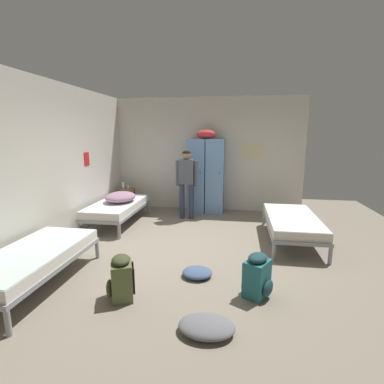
{
  "coord_description": "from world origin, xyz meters",
  "views": [
    {
      "loc": [
        0.79,
        -4.68,
        1.97
      ],
      "look_at": [
        0.0,
        0.27,
        0.95
      ],
      "focal_mm": 26.76,
      "sensor_mm": 36.0,
      "label": 1
    }
  ],
  "objects_px": {
    "bed_left_front": "(32,258)",
    "backpack_teal": "(258,276)",
    "shelf_unit": "(126,197)",
    "water_bottle": "(123,185)",
    "lotion_bottle": "(128,187)",
    "clothes_pile_denim": "(197,272)",
    "bed_left_rear": "(117,207)",
    "bedding_heap": "(120,197)",
    "bed_right": "(292,222)",
    "locker_bank": "(206,174)",
    "backpack_olive": "(121,278)",
    "clothes_pile_grey": "(207,326)",
    "person_traveler": "(187,178)"
  },
  "relations": [
    {
      "from": "locker_bank",
      "to": "backpack_teal",
      "type": "height_order",
      "value": "locker_bank"
    },
    {
      "from": "bed_left_rear",
      "to": "backpack_teal",
      "type": "relative_size",
      "value": 3.45
    },
    {
      "from": "bed_left_rear",
      "to": "person_traveler",
      "type": "relative_size",
      "value": 1.19
    },
    {
      "from": "bedding_heap",
      "to": "backpack_olive",
      "type": "bearing_deg",
      "value": -67.29
    },
    {
      "from": "lotion_bottle",
      "to": "shelf_unit",
      "type": "bearing_deg",
      "value": 150.26
    },
    {
      "from": "bed_left_rear",
      "to": "bed_right",
      "type": "bearing_deg",
      "value": -8.12
    },
    {
      "from": "bed_right",
      "to": "backpack_olive",
      "type": "xyz_separation_m",
      "value": [
        -2.37,
        -2.3,
        -0.12
      ]
    },
    {
      "from": "bed_left_front",
      "to": "bed_left_rear",
      "type": "xyz_separation_m",
      "value": [
        0.0,
        2.71,
        0.0
      ]
    },
    {
      "from": "shelf_unit",
      "to": "clothes_pile_grey",
      "type": "relative_size",
      "value": 0.98
    },
    {
      "from": "person_traveler",
      "to": "water_bottle",
      "type": "xyz_separation_m",
      "value": [
        -1.78,
        0.54,
        -0.3
      ]
    },
    {
      "from": "water_bottle",
      "to": "backpack_teal",
      "type": "height_order",
      "value": "water_bottle"
    },
    {
      "from": "bed_left_front",
      "to": "bedding_heap",
      "type": "bearing_deg",
      "value": 88.7
    },
    {
      "from": "shelf_unit",
      "to": "backpack_olive",
      "type": "bearing_deg",
      "value": -69.15
    },
    {
      "from": "lotion_bottle",
      "to": "clothes_pile_denim",
      "type": "height_order",
      "value": "lotion_bottle"
    },
    {
      "from": "locker_bank",
      "to": "shelf_unit",
      "type": "relative_size",
      "value": 3.63
    },
    {
      "from": "bed_left_rear",
      "to": "person_traveler",
      "type": "distance_m",
      "value": 1.69
    },
    {
      "from": "person_traveler",
      "to": "water_bottle",
      "type": "distance_m",
      "value": 1.89
    },
    {
      "from": "locker_bank",
      "to": "water_bottle",
      "type": "xyz_separation_m",
      "value": [
        -2.16,
        -0.12,
        -0.31
      ]
    },
    {
      "from": "shelf_unit",
      "to": "water_bottle",
      "type": "distance_m",
      "value": 0.33
    },
    {
      "from": "locker_bank",
      "to": "clothes_pile_denim",
      "type": "distance_m",
      "value": 3.56
    },
    {
      "from": "bedding_heap",
      "to": "clothes_pile_grey",
      "type": "bearing_deg",
      "value": -55.4
    },
    {
      "from": "person_traveler",
      "to": "backpack_olive",
      "type": "height_order",
      "value": "person_traveler"
    },
    {
      "from": "backpack_olive",
      "to": "clothes_pile_denim",
      "type": "xyz_separation_m",
      "value": [
        0.83,
        0.68,
        -0.2
      ]
    },
    {
      "from": "clothes_pile_grey",
      "to": "locker_bank",
      "type": "bearing_deg",
      "value": 96.56
    },
    {
      "from": "bed_right",
      "to": "backpack_teal",
      "type": "bearing_deg",
      "value": -110.44
    },
    {
      "from": "bed_right",
      "to": "person_traveler",
      "type": "distance_m",
      "value": 2.54
    },
    {
      "from": "water_bottle",
      "to": "clothes_pile_denim",
      "type": "xyz_separation_m",
      "value": [
        2.43,
        -3.31,
        -0.61
      ]
    },
    {
      "from": "backpack_olive",
      "to": "backpack_teal",
      "type": "relative_size",
      "value": 1.0
    },
    {
      "from": "bedding_heap",
      "to": "bed_left_rear",
      "type": "bearing_deg",
      "value": -143.97
    },
    {
      "from": "clothes_pile_grey",
      "to": "person_traveler",
      "type": "bearing_deg",
      "value": 103.01
    },
    {
      "from": "backpack_teal",
      "to": "bed_left_front",
      "type": "bearing_deg",
      "value": -175.91
    },
    {
      "from": "locker_bank",
      "to": "bed_left_rear",
      "type": "xyz_separation_m",
      "value": [
        -1.83,
        -1.29,
        -0.59
      ]
    },
    {
      "from": "locker_bank",
      "to": "bed_left_front",
      "type": "distance_m",
      "value": 4.44
    },
    {
      "from": "bed_left_front",
      "to": "locker_bank",
      "type": "bearing_deg",
      "value": 65.48
    },
    {
      "from": "bed_right",
      "to": "bedding_heap",
      "type": "relative_size",
      "value": 2.48
    },
    {
      "from": "bed_left_front",
      "to": "bed_left_rear",
      "type": "height_order",
      "value": "same"
    },
    {
      "from": "clothes_pile_grey",
      "to": "lotion_bottle",
      "type": "bearing_deg",
      "value": 120.01
    },
    {
      "from": "bed_left_rear",
      "to": "backpack_olive",
      "type": "xyz_separation_m",
      "value": [
        1.26,
        -2.82,
        -0.12
      ]
    },
    {
      "from": "bed_left_front",
      "to": "water_bottle",
      "type": "bearing_deg",
      "value": 94.86
    },
    {
      "from": "backpack_olive",
      "to": "clothes_pile_denim",
      "type": "distance_m",
      "value": 1.1
    },
    {
      "from": "bed_left_front",
      "to": "bed_right",
      "type": "relative_size",
      "value": 1.0
    },
    {
      "from": "locker_bank",
      "to": "bedding_heap",
      "type": "xyz_separation_m",
      "value": [
        -1.76,
        -1.25,
        -0.37
      ]
    },
    {
      "from": "person_traveler",
      "to": "backpack_olive",
      "type": "xyz_separation_m",
      "value": [
        -0.19,
        -3.45,
        -0.71
      ]
    },
    {
      "from": "bedding_heap",
      "to": "backpack_olive",
      "type": "distance_m",
      "value": 3.12
    },
    {
      "from": "bedding_heap",
      "to": "clothes_pile_denim",
      "type": "relative_size",
      "value": 1.82
    },
    {
      "from": "bed_right",
      "to": "bed_left_front",
      "type": "bearing_deg",
      "value": -148.9
    },
    {
      "from": "water_bottle",
      "to": "shelf_unit",
      "type": "bearing_deg",
      "value": -14.04
    },
    {
      "from": "bed_left_front",
      "to": "backpack_teal",
      "type": "distance_m",
      "value": 2.91
    },
    {
      "from": "lotion_bottle",
      "to": "clothes_pile_denim",
      "type": "distance_m",
      "value": 4.01
    },
    {
      "from": "lotion_bottle",
      "to": "backpack_olive",
      "type": "bearing_deg",
      "value": -69.85
    }
  ]
}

